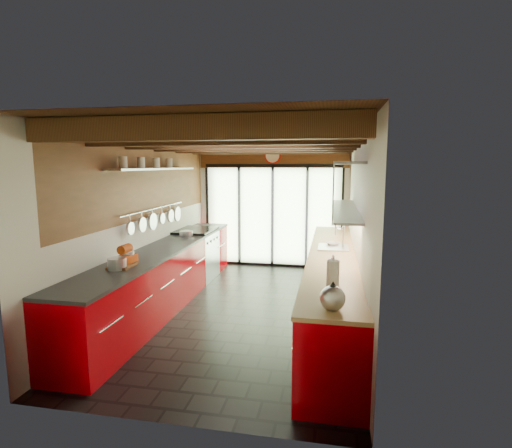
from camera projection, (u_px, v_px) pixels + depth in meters
The scene contains 18 objects.
ground at pixel (245, 309), 6.02m from camera, with size 5.50×5.50×0.00m, color black.
room_shell at pixel (245, 200), 5.77m from camera, with size 5.50×5.50×5.50m.
ceiling_beams at pixel (250, 145), 6.02m from camera, with size 3.14×5.06×4.90m.
glass_door at pixel (273, 189), 8.39m from camera, with size 2.95×0.10×2.90m.
left_counter at pixel (165, 276), 6.19m from camera, with size 0.68×5.00×0.92m.
range_stove at pixel (196, 255), 7.60m from camera, with size 0.66×0.90×0.97m.
right_counter at pixel (332, 285), 5.71m from camera, with size 0.68×5.00×0.92m.
sink_assembly at pixel (334, 245), 6.02m from camera, with size 0.45×0.52×0.43m.
upper_cabinets_right at pixel (346, 187), 5.77m from camera, with size 0.34×3.00×3.00m.
left_wall_fixtures at pixel (157, 188), 6.27m from camera, with size 0.28×2.60×0.96m.
stand_mixer at pixel (127, 257), 4.99m from camera, with size 0.18×0.30×0.26m.
pot_large at pixel (117, 264), 4.77m from camera, with size 0.22×0.22×0.14m, color silver.
pot_small at pixel (186, 233), 7.03m from camera, with size 0.24×0.24×0.09m, color silver.
cutting_board at pixel (122, 266), 4.90m from camera, with size 0.26×0.36×0.03m, color brown.
kettle at pixel (333, 297), 3.44m from camera, with size 0.22×0.27×0.26m.
paper_towel at pixel (333, 275), 4.01m from camera, with size 0.16×0.16×0.35m.
soap_bottle at pixel (333, 261), 4.84m from camera, with size 0.08×0.08×0.17m, color silver.
bowl at pixel (333, 244), 6.20m from camera, with size 0.19×0.19×0.05m, color silver.
Camera 1 is at (1.25, -5.63, 2.16)m, focal length 28.00 mm.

